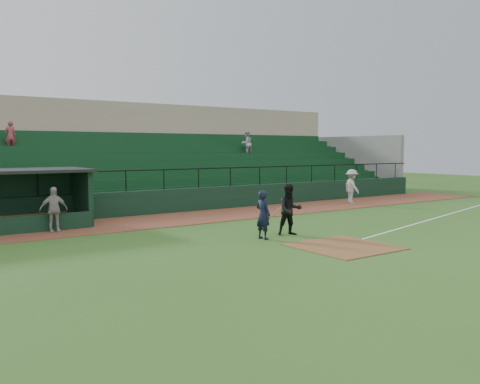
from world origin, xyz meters
TOP-DOWN VIEW (x-y plane):
  - ground at (0.00, 0.00)m, footprint 90.00×90.00m
  - warning_track at (0.00, 8.00)m, footprint 40.00×4.00m
  - home_plate_dirt at (0.00, -1.00)m, footprint 3.00×3.00m
  - foul_line at (8.00, 1.20)m, footprint 17.49×4.44m
  - stadium_structure at (-0.00, 16.46)m, footprint 38.00×13.08m
  - batter_at_plate at (-1.29, 1.71)m, footprint 1.05×0.71m
  - umpire at (0.03, 1.78)m, footprint 1.14×1.02m
  - runner at (9.86, 7.70)m, footprint 1.09×1.46m
  - dugout_player_a at (-7.09, 7.45)m, footprint 1.06×0.51m

SIDE VIEW (x-z plane):
  - ground at x=0.00m, z-range 0.00..0.00m
  - foul_line at x=8.00m, z-range 0.00..0.01m
  - warning_track at x=0.00m, z-range 0.00..0.03m
  - home_plate_dirt at x=0.00m, z-range 0.00..0.03m
  - batter_at_plate at x=-1.29m, z-range 0.00..1.76m
  - dugout_player_a at x=-7.09m, z-range 0.03..1.78m
  - umpire at x=0.03m, z-range 0.00..1.93m
  - runner at x=9.86m, z-range 0.03..2.04m
  - stadium_structure at x=0.00m, z-range -0.90..5.50m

